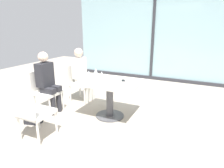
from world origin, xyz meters
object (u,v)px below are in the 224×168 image
(handbag_0, at_px, (33,116))
(wine_glass_2, at_px, (102,74))
(chair_front_left, at_px, (31,111))
(wine_glass_3, at_px, (96,71))
(wine_glass_0, at_px, (106,76))
(person_side_end, at_px, (48,80))
(chair_far_left, at_px, (78,80))
(chair_side_end, at_px, (44,88))
(coffee_cup, at_px, (128,82))
(person_far_left, at_px, (82,72))
(wine_glass_4, at_px, (94,75))
(wine_glass_1, at_px, (89,73))
(dining_table_main, at_px, (110,91))
(cell_phone_on_table, at_px, (123,80))

(handbag_0, bearing_deg, wine_glass_2, 26.58)
(chair_front_left, relative_size, wine_glass_3, 4.70)
(wine_glass_0, xyz_separation_m, handbag_0, (-1.15, -0.73, -0.72))
(person_side_end, xyz_separation_m, wine_glass_0, (1.23, 0.18, 0.16))
(chair_far_left, relative_size, wine_glass_2, 4.70)
(chair_side_end, relative_size, coffee_cup, 9.67)
(person_far_left, bearing_deg, wine_glass_2, -32.25)
(chair_far_left, height_order, coffee_cup, chair_far_left)
(chair_front_left, relative_size, wine_glass_4, 4.70)
(person_side_end, xyz_separation_m, wine_glass_1, (0.83, 0.25, 0.16))
(chair_far_left, bearing_deg, person_far_left, 0.00)
(wine_glass_0, relative_size, wine_glass_3, 1.00)
(dining_table_main, relative_size, person_far_left, 0.93)
(person_far_left, distance_m, handbag_0, 1.50)
(person_side_end, distance_m, cell_phone_on_table, 1.54)
(wine_glass_0, height_order, coffee_cup, wine_glass_0)
(chair_side_end, xyz_separation_m, cell_phone_on_table, (1.57, 0.49, 0.24))
(chair_side_end, height_order, wine_glass_4, wine_glass_4)
(wine_glass_1, bearing_deg, dining_table_main, 11.73)
(cell_phone_on_table, bearing_deg, chair_side_end, 169.82)
(wine_glass_0, height_order, wine_glass_4, same)
(dining_table_main, xyz_separation_m, chair_front_left, (-0.73, -1.27, -0.04))
(person_side_end, height_order, wine_glass_4, person_side_end)
(coffee_cup, xyz_separation_m, handbag_0, (-1.55, -0.85, -0.64))
(wine_glass_2, bearing_deg, person_side_end, -163.62)
(dining_table_main, bearing_deg, chair_front_left, -119.85)
(chair_front_left, xyz_separation_m, cell_phone_on_table, (0.94, 1.43, 0.24))
(wine_glass_1, relative_size, wine_glass_4, 1.00)
(chair_far_left, height_order, person_far_left, person_far_left)
(person_far_left, relative_size, wine_glass_2, 6.81)
(dining_table_main, height_order, chair_front_left, chair_front_left)
(chair_side_end, xyz_separation_m, coffee_cup, (1.74, 0.30, 0.28))
(wine_glass_1, bearing_deg, handbag_0, -133.18)
(chair_side_end, relative_size, chair_far_left, 1.00)
(coffee_cup, bearing_deg, cell_phone_on_table, 132.07)
(person_far_left, height_order, wine_glass_3, person_far_left)
(chair_side_end, bearing_deg, wine_glass_2, 14.95)
(coffee_cup, relative_size, cell_phone_on_table, 0.62)
(handbag_0, bearing_deg, wine_glass_0, 18.13)
(wine_glass_1, xyz_separation_m, coffee_cup, (0.80, 0.05, -0.09))
(wine_glass_2, bearing_deg, wine_glass_3, 142.34)
(chair_side_end, xyz_separation_m, handbag_0, (0.20, -0.55, -0.36))
(wine_glass_0, height_order, wine_glass_2, same)
(coffee_cup, bearing_deg, wine_glass_3, 165.41)
(chair_far_left, xyz_separation_m, cell_phone_on_table, (1.30, -0.34, 0.24))
(dining_table_main, distance_m, wine_glass_3, 0.55)
(wine_glass_3, bearing_deg, wine_glass_1, -91.61)
(wine_glass_4, distance_m, handbag_0, 1.37)
(wine_glass_4, bearing_deg, cell_phone_on_table, 34.30)
(chair_front_left, xyz_separation_m, wine_glass_1, (0.32, 1.18, 0.37))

